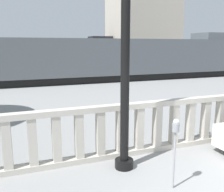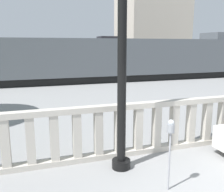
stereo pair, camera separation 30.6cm
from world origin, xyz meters
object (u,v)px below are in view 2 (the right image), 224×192
Objects in this scene: lamppost at (122,60)px; train_far at (51,54)px; parking_meter at (170,136)px; train_near at (108,59)px.

lamppost reaches higher than train_far.
train_far reaches higher than parking_meter.
parking_meter is at bearing -62.79° from lamppost.
parking_meter is 15.50m from train_near.
lamppost is 0.22× the size of train_near.
train_near reaches higher than parking_meter.
lamppost is 3.70× the size of parking_meter.
train_near is (3.97, 13.97, -0.79)m from lamppost.
lamppost reaches higher than train_near.
train_near is at bearing -75.89° from train_far.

